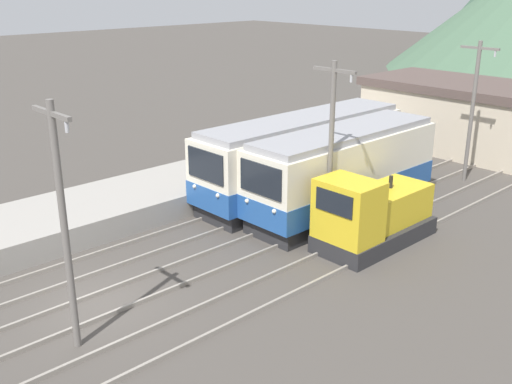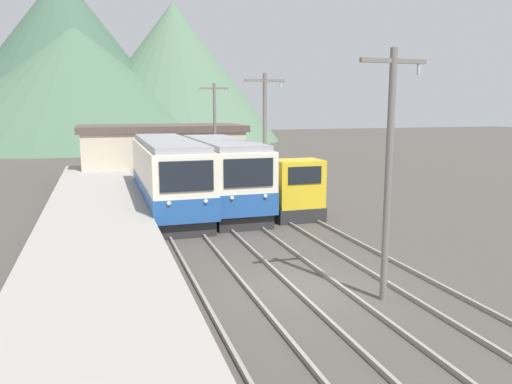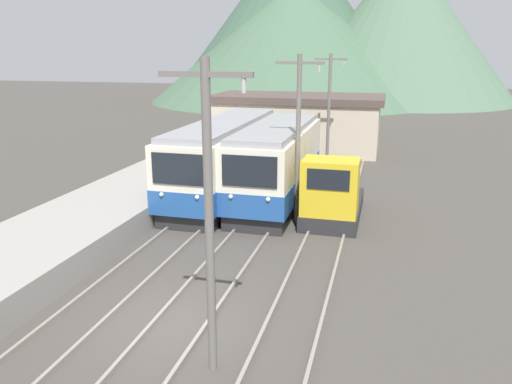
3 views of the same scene
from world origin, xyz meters
The scene contains 12 objects.
ground_plane centered at (0.00, 0.00, 0.00)m, with size 200.00×200.00×0.00m, color #47423D.
track_left centered at (-2.60, 0.00, 0.07)m, with size 1.54×60.00×0.14m.
track_center centered at (0.20, 0.00, 0.07)m, with size 1.54×60.00×0.14m.
track_right centered at (3.20, 0.00, 0.07)m, with size 1.54×60.00×0.14m.
commuter_train_left centered at (-2.60, 12.51, 1.79)m, with size 2.84×11.91×3.87m.
commuter_train_center centered at (0.20, 12.10, 1.77)m, with size 2.84×10.16×3.83m.
shunting_locomotive centered at (3.20, 10.21, 1.21)m, with size 2.40×5.29×3.00m.
catenary_mast_near centered at (1.71, -1.58, 3.88)m, with size 2.00×0.20×7.12m.
catenary_mast_mid centered at (1.71, 9.37, 3.88)m, with size 2.00×0.20×7.12m.
catenary_mast_far centered at (1.71, 20.33, 3.88)m, with size 2.00×0.20×7.12m.
station_building centered at (-1.27, 26.00, 2.08)m, with size 12.60×6.30×4.11m.
mountain_backdrop centered at (-5.65, 68.86, 11.02)m, with size 53.60×46.98×25.78m.
Camera 3 is at (5.28, -11.21, 7.21)m, focal length 35.00 mm.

